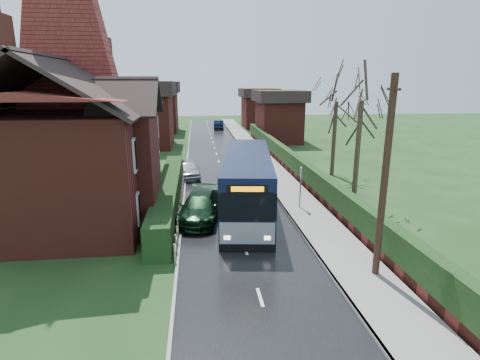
{
  "coord_description": "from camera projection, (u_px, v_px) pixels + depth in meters",
  "views": [
    {
      "loc": [
        -2.1,
        -17.7,
        7.46
      ],
      "look_at": [
        0.43,
        3.81,
        1.8
      ],
      "focal_mm": 28.0,
      "sensor_mm": 36.0,
      "label": 1
    }
  ],
  "objects": [
    {
      "name": "brick_house",
      "position": [
        81.0,
        137.0,
        21.63
      ],
      "size": [
        9.3,
        14.6,
        10.3
      ],
      "color": "maroon",
      "rests_on": "ground"
    },
    {
      "name": "road",
      "position": [
        225.0,
        182.0,
        28.74
      ],
      "size": [
        6.0,
        100.0,
        0.02
      ],
      "primitive_type": "cube",
      "color": "black",
      "rests_on": "ground"
    },
    {
      "name": "right_wall_hedge",
      "position": [
        299.0,
        168.0,
        29.14
      ],
      "size": [
        0.6,
        50.0,
        1.8
      ],
      "color": "maroon",
      "rests_on": "ground"
    },
    {
      "name": "tree_house_side",
      "position": [
        70.0,
        74.0,
        26.74
      ],
      "size": [
        4.75,
        4.75,
        10.79
      ],
      "color": "#342B1E",
      "rests_on": "ground"
    },
    {
      "name": "car_distant",
      "position": [
        219.0,
        125.0,
        61.67
      ],
      "size": [
        1.89,
        4.54,
        1.46
      ],
      "primitive_type": "imported",
      "rotation": [
        0.0,
        0.0,
        3.06
      ],
      "color": "black",
      "rests_on": "ground"
    },
    {
      "name": "bus_stop_sign",
      "position": [
        301.0,
        181.0,
        22.26
      ],
      "size": [
        0.19,
        0.4,
        2.67
      ],
      "rotation": [
        0.0,
        0.0,
        -0.35
      ],
      "color": "slate",
      "rests_on": "ground"
    },
    {
      "name": "bus",
      "position": [
        247.0,
        183.0,
        21.95
      ],
      "size": [
        4.11,
        11.64,
        3.46
      ],
      "rotation": [
        0.0,
        0.0,
        -0.13
      ],
      "color": "black",
      "rests_on": "ground"
    },
    {
      "name": "kerb_left",
      "position": [
        185.0,
        183.0,
        28.39
      ],
      "size": [
        0.12,
        100.0,
        0.1
      ],
      "primitive_type": "cube",
      "color": "gray",
      "rests_on": "ground"
    },
    {
      "name": "picket_fence",
      "position": [
        181.0,
        198.0,
        23.47
      ],
      "size": [
        0.1,
        16.0,
        0.9
      ],
      "primitive_type": null,
      "color": "#9E876B",
      "rests_on": "ground"
    },
    {
      "name": "car_silver",
      "position": [
        189.0,
        169.0,
        30.17
      ],
      "size": [
        2.05,
        4.28,
        1.41
      ],
      "primitive_type": "imported",
      "rotation": [
        0.0,
        0.0,
        0.1
      ],
      "color": "silver",
      "rests_on": "ground"
    },
    {
      "name": "ground",
      "position": [
        240.0,
        233.0,
        19.13
      ],
      "size": [
        140.0,
        140.0,
        0.0
      ],
      "primitive_type": "plane",
      "color": "#2C4C20",
      "rests_on": "ground"
    },
    {
      "name": "pavement",
      "position": [
        279.0,
        180.0,
        29.21
      ],
      "size": [
        2.5,
        100.0,
        0.14
      ],
      "primitive_type": "cube",
      "color": "slate",
      "rests_on": "ground"
    },
    {
      "name": "tree_right_far",
      "position": [
        337.0,
        96.0,
        29.47
      ],
      "size": [
        4.44,
        4.44,
        8.58
      ],
      "color": "#31251D",
      "rests_on": "ground"
    },
    {
      "name": "tree_right_near",
      "position": [
        362.0,
        93.0,
        21.84
      ],
      "size": [
        4.27,
        4.27,
        9.21
      ],
      "color": "#33291E",
      "rests_on": "ground"
    },
    {
      "name": "telegraph_pole",
      "position": [
        385.0,
        180.0,
        13.88
      ],
      "size": [
        0.27,
        1.01,
        7.79
      ],
      "rotation": [
        0.0,
        0.0,
        -0.09
      ],
      "color": "black",
      "rests_on": "ground"
    },
    {
      "name": "car_green",
      "position": [
        200.0,
        207.0,
        20.88
      ],
      "size": [
        2.93,
        5.35,
        1.47
      ],
      "primitive_type": "imported",
      "rotation": [
        0.0,
        0.0,
        -0.18
      ],
      "color": "black",
      "rests_on": "ground"
    },
    {
      "name": "kerb_right",
      "position": [
        264.0,
        181.0,
        29.07
      ],
      "size": [
        0.12,
        100.0,
        0.14
      ],
      "primitive_type": "cube",
      "color": "gray",
      "rests_on": "ground"
    },
    {
      "name": "front_hedge",
      "position": [
        169.0,
        193.0,
        23.3
      ],
      "size": [
        1.2,
        16.0,
        1.6
      ],
      "primitive_type": "cube",
      "color": "black",
      "rests_on": "ground"
    }
  ]
}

